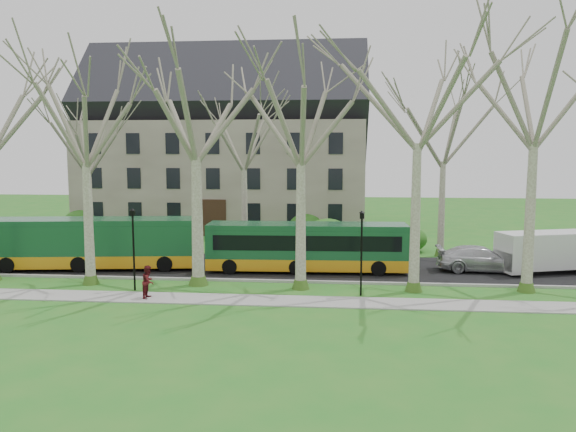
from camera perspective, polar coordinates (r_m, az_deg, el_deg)
The scene contains 14 objects.
ground at distance 30.76m, azimuth -4.00°, elevation -7.32°, with size 120.00×120.00×0.00m, color #237421.
sidewalk at distance 28.37m, azimuth -4.82°, elevation -8.48°, with size 70.00×2.00×0.06m, color gray.
road at distance 36.05m, azimuth -2.60°, elevation -5.17°, with size 80.00×8.00×0.06m, color black.
curb at distance 32.18m, azimuth -3.57°, elevation -6.56°, with size 80.00×0.25×0.14m, color #A5A39E.
building at distance 54.53m, azimuth -6.27°, elevation 7.34°, with size 26.50×12.20×16.00m.
tree_row_verge at distance 30.14m, azimuth -4.02°, elevation 5.84°, with size 49.00×7.00×14.00m.
tree_row_far at distance 40.94m, azimuth -3.44°, elevation 4.68°, with size 33.00×7.00×12.00m.
lamp_row at distance 29.26m, azimuth -4.36°, elevation -2.91°, with size 36.22×0.22×4.30m.
hedges at distance 44.94m, azimuth -7.03°, elevation -1.58°, with size 30.60×8.60×2.00m.
bus_lead at distance 37.21m, azimuth -19.01°, elevation -2.57°, with size 12.97×2.70×3.24m, color #154C29, non-canonical shape.
bus_follow at distance 34.41m, azimuth 1.94°, elevation -3.12°, with size 12.13×2.53×3.03m, color #154C29, non-canonical shape.
sedan at distance 36.41m, azimuth 18.99°, elevation -4.13°, with size 2.15×5.29×1.53m, color #B3B4B8.
van_a at distance 37.40m, azimuth 24.62°, elevation -3.38°, with size 5.64×2.05×2.46m, color silver, non-canonical shape.
pedestrian_b at distance 29.22m, azimuth -14.01°, elevation -6.48°, with size 0.80×0.62×1.65m, color #501216.
Camera 1 is at (4.85, -29.44, 7.47)m, focal length 35.00 mm.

